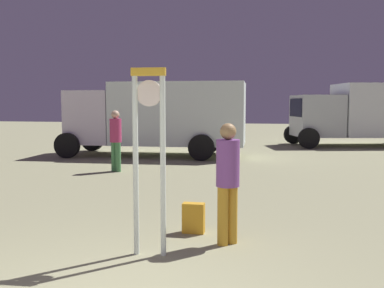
{
  "coord_description": "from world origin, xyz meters",
  "views": [
    {
      "loc": [
        1.52,
        -3.29,
        1.92
      ],
      "look_at": [
        -0.03,
        4.41,
        1.2
      ],
      "focal_mm": 40.68,
      "sensor_mm": 36.0,
      "label": 1
    }
  ],
  "objects_px": {
    "backpack": "(194,218)",
    "box_truck_far": "(374,112)",
    "standing_clock": "(149,146)",
    "box_truck_near": "(160,115)",
    "person_distant": "(116,138)",
    "person_near_clock": "(228,177)"
  },
  "relations": [
    {
      "from": "person_near_clock",
      "to": "box_truck_far",
      "type": "height_order",
      "value": "box_truck_far"
    },
    {
      "from": "box_truck_far",
      "to": "standing_clock",
      "type": "bearing_deg",
      "value": -110.07
    },
    {
      "from": "person_near_clock",
      "to": "box_truck_far",
      "type": "distance_m",
      "value": 16.28
    },
    {
      "from": "person_distant",
      "to": "person_near_clock",
      "type": "bearing_deg",
      "value": -56.28
    },
    {
      "from": "box_truck_far",
      "to": "person_near_clock",
      "type": "bearing_deg",
      "value": -107.77
    },
    {
      "from": "person_distant",
      "to": "box_truck_far",
      "type": "bearing_deg",
      "value": 47.56
    },
    {
      "from": "backpack",
      "to": "box_truck_far",
      "type": "height_order",
      "value": "box_truck_far"
    },
    {
      "from": "standing_clock",
      "to": "box_truck_far",
      "type": "relative_size",
      "value": 0.31
    },
    {
      "from": "person_distant",
      "to": "standing_clock",
      "type": "bearing_deg",
      "value": -65.28
    },
    {
      "from": "person_near_clock",
      "to": "person_distant",
      "type": "xyz_separation_m",
      "value": [
        -3.88,
        5.82,
        0.04
      ]
    },
    {
      "from": "standing_clock",
      "to": "person_distant",
      "type": "distance_m",
      "value": 7.1
    },
    {
      "from": "person_near_clock",
      "to": "person_distant",
      "type": "height_order",
      "value": "person_distant"
    },
    {
      "from": "person_near_clock",
      "to": "box_truck_near",
      "type": "distance_m",
      "value": 10.48
    },
    {
      "from": "backpack",
      "to": "person_distant",
      "type": "xyz_separation_m",
      "value": [
        -3.33,
        5.39,
        0.75
      ]
    },
    {
      "from": "standing_clock",
      "to": "person_distant",
      "type": "bearing_deg",
      "value": 114.72
    },
    {
      "from": "person_distant",
      "to": "box_truck_near",
      "type": "relative_size",
      "value": 0.26
    },
    {
      "from": "backpack",
      "to": "box_truck_far",
      "type": "distance_m",
      "value": 16.1
    },
    {
      "from": "person_near_clock",
      "to": "box_truck_near",
      "type": "xyz_separation_m",
      "value": [
        -3.69,
        9.8,
        0.59
      ]
    },
    {
      "from": "standing_clock",
      "to": "box_truck_near",
      "type": "xyz_separation_m",
      "value": [
        -2.77,
        10.41,
        0.12
      ]
    },
    {
      "from": "person_near_clock",
      "to": "backpack",
      "type": "height_order",
      "value": "person_near_clock"
    },
    {
      "from": "standing_clock",
      "to": "box_truck_near",
      "type": "bearing_deg",
      "value": 104.88
    },
    {
      "from": "person_near_clock",
      "to": "box_truck_far",
      "type": "relative_size",
      "value": 0.22
    }
  ]
}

